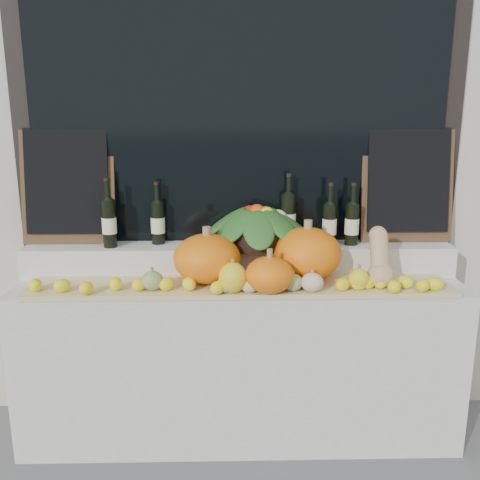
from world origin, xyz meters
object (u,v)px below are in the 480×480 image
object	(u,v)px
pumpkin_left	(207,258)
butternut_squash	(380,260)
produce_bowl	(257,225)
wine_bottle_tall	(288,218)
pumpkin_right	(307,254)

from	to	relation	value
pumpkin_left	butternut_squash	xyz separation A→B (m)	(0.85, -0.06, 0.00)
produce_bowl	wine_bottle_tall	size ratio (longest dim) A/B	1.62
pumpkin_left	wine_bottle_tall	world-z (taller)	wine_bottle_tall
pumpkin_right	wine_bottle_tall	bearing A→B (deg)	109.36
pumpkin_left	wine_bottle_tall	distance (m)	0.52
produce_bowl	wine_bottle_tall	world-z (taller)	wine_bottle_tall
butternut_squash	wine_bottle_tall	xyz separation A→B (m)	(-0.42, 0.32, 0.15)
wine_bottle_tall	pumpkin_right	bearing A→B (deg)	-70.64
butternut_squash	pumpkin_left	bearing A→B (deg)	175.75
pumpkin_left	pumpkin_right	distance (m)	0.51
pumpkin_right	produce_bowl	world-z (taller)	produce_bowl
butternut_squash	produce_bowl	bearing A→B (deg)	154.51
pumpkin_right	wine_bottle_tall	world-z (taller)	wine_bottle_tall
pumpkin_left	produce_bowl	xyz separation A→B (m)	(0.26, 0.22, 0.12)
pumpkin_left	produce_bowl	size ratio (longest dim) A/B	0.55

